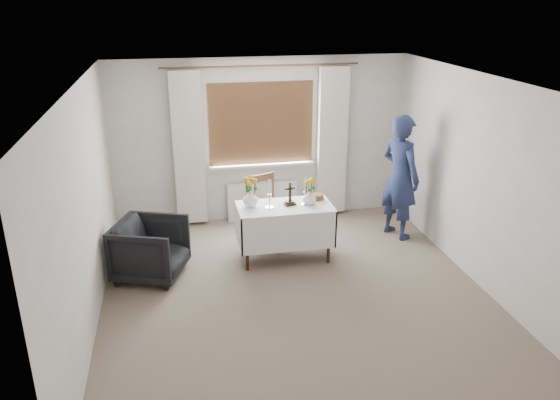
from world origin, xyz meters
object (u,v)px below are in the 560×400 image
Objects in this scene: armchair at (151,249)px; flower_vase_left at (250,199)px; altar_table at (285,232)px; flower_vase_right at (309,197)px; wooden_chair at (269,208)px; wooden_cross at (290,194)px; person at (400,177)px.

flower_vase_left is (1.30, 0.22, 0.50)m from armchair.
altar_table is 1.75m from armchair.
altar_table is at bearing 179.64° from flower_vase_right.
flower_vase_right reaches higher than altar_table.
armchair is (-1.65, -0.82, -0.10)m from wooden_chair.
wooden_cross is at bearing 175.50° from flower_vase_right.
altar_table is 4.06× the size of wooden_cross.
armchair is 1.90m from wooden_cross.
wooden_chair reaches higher than altar_table.
flower_vase_right is at bearing 83.11° from person.
person is (1.77, 0.43, 0.52)m from altar_table.
person reaches higher than flower_vase_right.
wooden_cross is 0.26m from flower_vase_right.
wooden_cross is 1.45× the size of flower_vase_left.
flower_vase_left reaches higher than flower_vase_right.
armchair is 0.45× the size of person.
flower_vase_right is at bearing -0.36° from altar_table.
armchair is 3.87× the size of flower_vase_left.
altar_table is 6.65× the size of flower_vase_right.
altar_table is 5.88× the size of flower_vase_left.
person reaches higher than wooden_chair.
person is at bearing -2.78° from wooden_cross.
person is at bearing 13.59° from altar_table.
altar_table is at bearing -64.93° from armchair.
altar_table is 0.69× the size of person.
wooden_cross is (1.81, 0.17, 0.54)m from armchair.
wooden_cross reaches higher than wooden_chair.
flower_vase_right is at bearing -65.77° from armchair.
wooden_cross is at bearing 80.09° from person.
wooden_chair is 0.80m from wooden_cross.
altar_table is 1.31× the size of wooden_chair.
armchair is at bearing -175.03° from altar_table.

